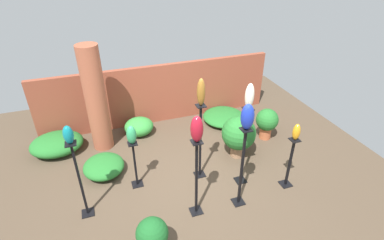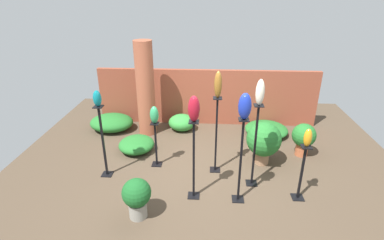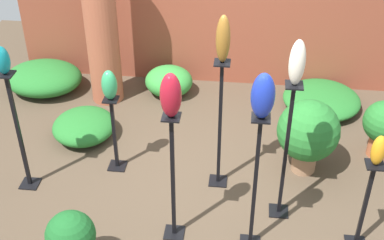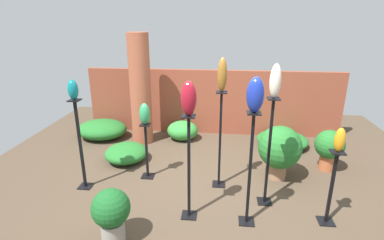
{
  "view_description": "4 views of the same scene",
  "coord_description": "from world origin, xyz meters",
  "px_view_note": "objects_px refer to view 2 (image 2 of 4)",
  "views": [
    {
      "loc": [
        -1.39,
        -4.09,
        3.86
      ],
      "look_at": [
        0.13,
        0.27,
        1.12
      ],
      "focal_mm": 28.0,
      "sensor_mm": 36.0,
      "label": 1
    },
    {
      "loc": [
        0.07,
        -5.01,
        3.3
      ],
      "look_at": [
        -0.27,
        0.35,
        0.94
      ],
      "focal_mm": 28.0,
      "sensor_mm": 36.0,
      "label": 2
    },
    {
      "loc": [
        0.44,
        -4.52,
        3.97
      ],
      "look_at": [
        -0.09,
        0.14,
        0.75
      ],
      "focal_mm": 50.0,
      "sensor_mm": 36.0,
      "label": 3
    },
    {
      "loc": [
        0.23,
        -4.15,
        2.52
      ],
      "look_at": [
        -0.23,
        0.19,
        1.02
      ],
      "focal_mm": 28.0,
      "sensor_mm": 36.0,
      "label": 4
    }
  ],
  "objects_px": {
    "pedestal_amber": "(301,175)",
    "pedestal_teal": "(103,145)",
    "pedestal_ivory": "(255,149)",
    "potted_plant_mid_right": "(304,137)",
    "potted_plant_mid_left": "(264,140)",
    "art_vase_jade": "(154,115)",
    "art_vase_amber": "(308,138)",
    "pedestal_ruby": "(194,164)",
    "potted_plant_back_center": "(137,196)",
    "art_vase_ruby": "(194,109)",
    "pedestal_cobalt": "(240,165)",
    "art_vase_bronze": "(218,85)",
    "brick_pillar": "(145,89)",
    "art_vase_cobalt": "(245,106)",
    "art_vase_teal": "(97,98)",
    "pedestal_bronze": "(216,138)",
    "pedestal_jade": "(156,146)",
    "art_vase_ivory": "(260,92)"
  },
  "relations": [
    {
      "from": "art_vase_cobalt",
      "to": "art_vase_jade",
      "type": "relative_size",
      "value": 1.2
    },
    {
      "from": "pedestal_amber",
      "to": "art_vase_amber",
      "type": "relative_size",
      "value": 3.32
    },
    {
      "from": "potted_plant_mid_left",
      "to": "art_vase_jade",
      "type": "bearing_deg",
      "value": -174.69
    },
    {
      "from": "pedestal_ruby",
      "to": "potted_plant_back_center",
      "type": "bearing_deg",
      "value": -146.64
    },
    {
      "from": "art_vase_teal",
      "to": "pedestal_bronze",
      "type": "bearing_deg",
      "value": 7.77
    },
    {
      "from": "pedestal_ivory",
      "to": "potted_plant_mid_right",
      "type": "xyz_separation_m",
      "value": [
        1.19,
        1.12,
        -0.29
      ]
    },
    {
      "from": "art_vase_cobalt",
      "to": "potted_plant_mid_right",
      "type": "xyz_separation_m",
      "value": [
        1.48,
        1.59,
        -1.27
      ]
    },
    {
      "from": "pedestal_ruby",
      "to": "art_vase_jade",
      "type": "bearing_deg",
      "value": 129.82
    },
    {
      "from": "art_vase_ruby",
      "to": "potted_plant_mid_right",
      "type": "bearing_deg",
      "value": 34.67
    },
    {
      "from": "pedestal_jade",
      "to": "potted_plant_mid_left",
      "type": "height_order",
      "value": "pedestal_jade"
    },
    {
      "from": "art_vase_jade",
      "to": "potted_plant_mid_left",
      "type": "height_order",
      "value": "art_vase_jade"
    },
    {
      "from": "pedestal_cobalt",
      "to": "potted_plant_mid_right",
      "type": "height_order",
      "value": "pedestal_cobalt"
    },
    {
      "from": "art_vase_teal",
      "to": "art_vase_bronze",
      "type": "relative_size",
      "value": 0.59
    },
    {
      "from": "pedestal_amber",
      "to": "pedestal_teal",
      "type": "bearing_deg",
      "value": 172.04
    },
    {
      "from": "brick_pillar",
      "to": "pedestal_teal",
      "type": "xyz_separation_m",
      "value": [
        -0.43,
        -1.88,
        -0.47
      ]
    },
    {
      "from": "pedestal_ruby",
      "to": "pedestal_teal",
      "type": "relative_size",
      "value": 1.0
    },
    {
      "from": "art_vase_ivory",
      "to": "pedestal_bronze",
      "type": "bearing_deg",
      "value": 148.72
    },
    {
      "from": "pedestal_amber",
      "to": "potted_plant_mid_right",
      "type": "xyz_separation_m",
      "value": [
        0.45,
        1.48,
        -0.02
      ]
    },
    {
      "from": "pedestal_teal",
      "to": "potted_plant_mid_right",
      "type": "relative_size",
      "value": 1.96
    },
    {
      "from": "brick_pillar",
      "to": "art_vase_amber",
      "type": "bearing_deg",
      "value": -37.76
    },
    {
      "from": "pedestal_amber",
      "to": "art_vase_bronze",
      "type": "xyz_separation_m",
      "value": [
        -1.41,
        0.77,
        1.3
      ]
    },
    {
      "from": "pedestal_cobalt",
      "to": "art_vase_bronze",
      "type": "bearing_deg",
      "value": 113.33
    },
    {
      "from": "brick_pillar",
      "to": "art_vase_ivory",
      "type": "height_order",
      "value": "brick_pillar"
    },
    {
      "from": "art_vase_amber",
      "to": "potted_plant_mid_right",
      "type": "relative_size",
      "value": 0.42
    },
    {
      "from": "pedestal_bronze",
      "to": "art_vase_bronze",
      "type": "bearing_deg",
      "value": 0.0
    },
    {
      "from": "pedestal_jade",
      "to": "art_vase_jade",
      "type": "height_order",
      "value": "art_vase_jade"
    },
    {
      "from": "art_vase_amber",
      "to": "pedestal_cobalt",
      "type": "bearing_deg",
      "value": -173.89
    },
    {
      "from": "art_vase_cobalt",
      "to": "art_vase_amber",
      "type": "relative_size",
      "value": 1.36
    },
    {
      "from": "pedestal_ivory",
      "to": "pedestal_jade",
      "type": "bearing_deg",
      "value": 163.8
    },
    {
      "from": "pedestal_amber",
      "to": "potted_plant_back_center",
      "type": "distance_m",
      "value": 2.7
    },
    {
      "from": "potted_plant_mid_right",
      "to": "potted_plant_back_center",
      "type": "relative_size",
      "value": 1.07
    },
    {
      "from": "pedestal_amber",
      "to": "art_vase_teal",
      "type": "height_order",
      "value": "art_vase_teal"
    },
    {
      "from": "potted_plant_mid_left",
      "to": "pedestal_teal",
      "type": "bearing_deg",
      "value": -168.56
    },
    {
      "from": "art_vase_ivory",
      "to": "pedestal_amber",
      "type": "bearing_deg",
      "value": -26.31
    },
    {
      "from": "pedestal_ivory",
      "to": "art_vase_cobalt",
      "type": "distance_m",
      "value": 1.13
    },
    {
      "from": "pedestal_amber",
      "to": "art_vase_jade",
      "type": "distance_m",
      "value": 2.82
    },
    {
      "from": "pedestal_ruby",
      "to": "art_vase_amber",
      "type": "distance_m",
      "value": 1.85
    },
    {
      "from": "pedestal_ivory",
      "to": "art_vase_cobalt",
      "type": "relative_size",
      "value": 3.75
    },
    {
      "from": "brick_pillar",
      "to": "pedestal_ivory",
      "type": "height_order",
      "value": "brick_pillar"
    },
    {
      "from": "pedestal_ivory",
      "to": "art_vase_teal",
      "type": "height_order",
      "value": "art_vase_teal"
    },
    {
      "from": "art_vase_amber",
      "to": "potted_plant_back_center",
      "type": "bearing_deg",
      "value": -166.78
    },
    {
      "from": "pedestal_ivory",
      "to": "art_vase_ruby",
      "type": "xyz_separation_m",
      "value": [
        -1.04,
        -0.43,
        0.91
      ]
    },
    {
      "from": "pedestal_ivory",
      "to": "potted_plant_mid_right",
      "type": "height_order",
      "value": "pedestal_ivory"
    },
    {
      "from": "art_vase_ruby",
      "to": "art_vase_teal",
      "type": "xyz_separation_m",
      "value": [
        -1.7,
        0.55,
        -0.07
      ]
    },
    {
      "from": "pedestal_amber",
      "to": "pedestal_bronze",
      "type": "distance_m",
      "value": 1.62
    },
    {
      "from": "art_vase_bronze",
      "to": "potted_plant_mid_right",
      "type": "bearing_deg",
      "value": 20.95
    },
    {
      "from": "potted_plant_mid_left",
      "to": "art_vase_cobalt",
      "type": "bearing_deg",
      "value": -115.51
    },
    {
      "from": "art_vase_ruby",
      "to": "pedestal_ivory",
      "type": "bearing_deg",
      "value": 22.39
    },
    {
      "from": "pedestal_ruby",
      "to": "pedestal_ivory",
      "type": "bearing_deg",
      "value": 22.39
    },
    {
      "from": "pedestal_jade",
      "to": "pedestal_amber",
      "type": "relative_size",
      "value": 0.92
    }
  ]
}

